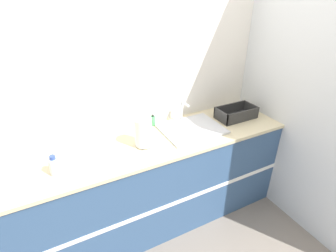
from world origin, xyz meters
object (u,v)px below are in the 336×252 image
object	(u,v)px
paper_towel_roll	(143,132)
soap_dispenser	(153,121)
sink	(191,128)
dish_rack	(236,114)
bottle_clear	(55,166)

from	to	relation	value
paper_towel_roll	soap_dispenser	size ratio (longest dim) A/B	2.36
sink	soap_dispenser	size ratio (longest dim) A/B	5.17
sink	dish_rack	bearing A→B (deg)	0.22
dish_rack	bottle_clear	distance (m)	1.68
sink	soap_dispenser	xyz separation A→B (m)	(-0.27, 0.24, 0.03)
dish_rack	soap_dispenser	distance (m)	0.82
sink	soap_dispenser	distance (m)	0.36
sink	dish_rack	distance (m)	0.51
sink	paper_towel_roll	size ratio (longest dim) A/B	2.19
bottle_clear	soap_dispenser	distance (m)	0.96
soap_dispenser	paper_towel_roll	bearing A→B (deg)	-126.17
dish_rack	paper_towel_roll	bearing A→B (deg)	-176.97
dish_rack	sink	bearing A→B (deg)	-179.78
sink	paper_towel_roll	xyz separation A→B (m)	(-0.48, -0.05, 0.11)
paper_towel_roll	dish_rack	xyz separation A→B (m)	(0.99, 0.05, -0.08)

